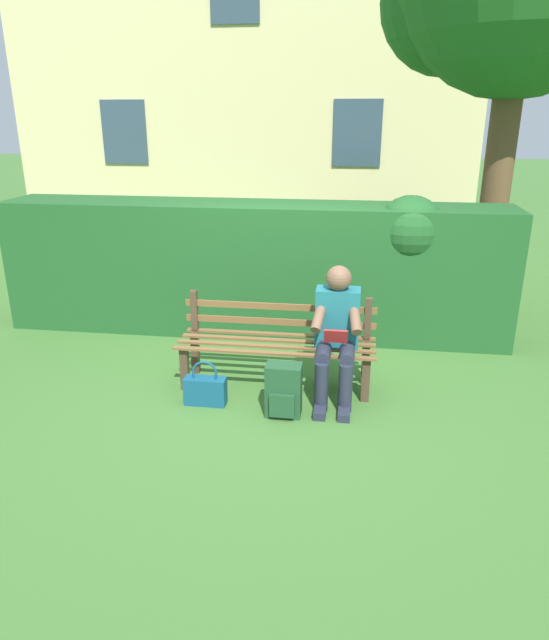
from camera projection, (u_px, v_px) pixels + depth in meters
name	position (u px, v px, depth m)	size (l,w,h in m)	color
ground	(276.00, 385.00, 5.28)	(60.00, 60.00, 0.00)	#3D6B2D
park_bench	(277.00, 342.00, 5.20)	(1.78, 0.51, 0.82)	#4C3828
person_seated	(336.00, 331.00, 4.91)	(0.44, 0.73, 1.16)	#1E6672
hedge_backdrop	(257.00, 265.00, 6.41)	(5.59, 0.86, 1.59)	#1E5123
building_facade	(251.00, 50.00, 11.86)	(9.10, 3.17, 7.25)	beige
backpack	(284.00, 391.00, 4.70)	(0.29, 0.26, 0.45)	#1E4728
handbag	(205.00, 390.00, 4.91)	(0.36, 0.14, 0.40)	navy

